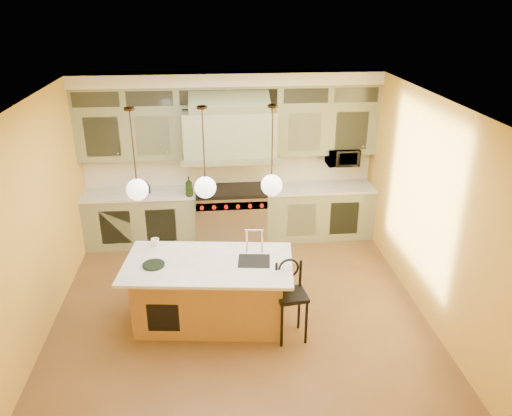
{
  "coord_description": "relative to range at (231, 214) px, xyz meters",
  "views": [
    {
      "loc": [
        -0.32,
        -5.85,
        4.06
      ],
      "look_at": [
        0.3,
        0.7,
        1.21
      ],
      "focal_mm": 35.0,
      "sensor_mm": 36.0,
      "label": 1
    }
  ],
  "objects": [
    {
      "name": "wall_left",
      "position": [
        -2.5,
        -2.14,
        0.96
      ],
      "size": [
        0.0,
        5.0,
        5.0
      ],
      "primitive_type": "plane",
      "rotation": [
        1.57,
        0.0,
        1.57
      ],
      "color": "gold",
      "rests_on": "ground"
    },
    {
      "name": "range",
      "position": [
        0.0,
        0.0,
        0.0
      ],
      "size": [
        1.2,
        0.74,
        0.96
      ],
      "color": "silver",
      "rests_on": "floor"
    },
    {
      "name": "back_cabinetry",
      "position": [
        0.0,
        0.09,
        0.94
      ],
      "size": [
        5.0,
        0.77,
        2.9
      ],
      "color": "gray",
      "rests_on": "floor"
    },
    {
      "name": "wall_right",
      "position": [
        2.5,
        -2.14,
        0.96
      ],
      "size": [
        0.0,
        5.0,
        5.0
      ],
      "primitive_type": "plane",
      "rotation": [
        1.57,
        0.0,
        -1.57
      ],
      "color": "gold",
      "rests_on": "ground"
    },
    {
      "name": "counter_stool",
      "position": [
        0.6,
        -2.81,
        0.11
      ],
      "size": [
        0.41,
        0.41,
        1.05
      ],
      "rotation": [
        0.0,
        0.0,
        0.12
      ],
      "color": "black",
      "rests_on": "floor"
    },
    {
      "name": "oil_bottle_a",
      "position": [
        -0.7,
        -0.22,
        0.62
      ],
      "size": [
        0.14,
        0.14,
        0.34
      ],
      "primitive_type": "imported",
      "rotation": [
        0.0,
        0.0,
        0.05
      ],
      "color": "black",
      "rests_on": "back_cabinetry"
    },
    {
      "name": "pendant_left",
      "position": [
        -1.2,
        -2.39,
        1.46
      ],
      "size": [
        0.26,
        0.26,
        1.11
      ],
      "color": "#2D2319",
      "rests_on": "ceiling"
    },
    {
      "name": "cup",
      "position": [
        -1.11,
        -1.92,
        0.49
      ],
      "size": [
        0.13,
        0.13,
        0.1
      ],
      "primitive_type": "imported",
      "rotation": [
        0.0,
        0.0,
        -0.17
      ],
      "color": "white",
      "rests_on": "kitchen_island"
    },
    {
      "name": "wall_back",
      "position": [
        0.0,
        0.36,
        0.96
      ],
      "size": [
        5.0,
        0.0,
        5.0
      ],
      "primitive_type": "plane",
      "rotation": [
        1.57,
        0.0,
        0.0
      ],
      "color": "gold",
      "rests_on": "ground"
    },
    {
      "name": "oil_bottle_b",
      "position": [
        -1.41,
        0.01,
        0.55
      ],
      "size": [
        0.1,
        0.1,
        0.2
      ],
      "primitive_type": "imported",
      "rotation": [
        0.0,
        0.0,
        0.15
      ],
      "color": "black",
      "rests_on": "back_cabinetry"
    },
    {
      "name": "ceiling",
      "position": [
        0.0,
        -2.14,
        2.41
      ],
      "size": [
        5.0,
        5.0,
        0.0
      ],
      "primitive_type": "plane",
      "rotation": [
        3.14,
        0.0,
        0.0
      ],
      "color": "white",
      "rests_on": "wall_back"
    },
    {
      "name": "pendant_center",
      "position": [
        -0.4,
        -2.39,
        1.46
      ],
      "size": [
        0.26,
        0.26,
        1.11
      ],
      "color": "#2D2319",
      "rests_on": "ceiling"
    },
    {
      "name": "floor",
      "position": [
        0.0,
        -2.14,
        -0.49
      ],
      "size": [
        5.0,
        5.0,
        0.0
      ],
      "primitive_type": "plane",
      "color": "brown",
      "rests_on": "ground"
    },
    {
      "name": "fruit_bowl",
      "position": [
        -1.58,
        0.01,
        0.49
      ],
      "size": [
        0.29,
        0.29,
        0.07
      ],
      "primitive_type": "imported",
      "rotation": [
        0.0,
        0.0,
        -0.04
      ],
      "color": "white",
      "rests_on": "back_cabinetry"
    },
    {
      "name": "pendant_right",
      "position": [
        0.4,
        -2.39,
        1.46
      ],
      "size": [
        0.26,
        0.26,
        1.11
      ],
      "color": "#2D2319",
      "rests_on": "ceiling"
    },
    {
      "name": "microwave",
      "position": [
        1.95,
        0.11,
        0.96
      ],
      "size": [
        0.54,
        0.37,
        0.3
      ],
      "primitive_type": "imported",
      "color": "black",
      "rests_on": "back_cabinetry"
    },
    {
      "name": "wall_front",
      "position": [
        0.0,
        -4.64,
        0.96
      ],
      "size": [
        5.0,
        0.0,
        5.0
      ],
      "primitive_type": "plane",
      "rotation": [
        -1.57,
        0.0,
        0.0
      ],
      "color": "gold",
      "rests_on": "ground"
    },
    {
      "name": "kitchen_island",
      "position": [
        -0.39,
        -2.4,
        -0.01
      ],
      "size": [
        2.25,
        1.39,
        1.35
      ],
      "rotation": [
        0.0,
        0.0,
        -0.12
      ],
      "color": "#A3793A",
      "rests_on": "floor"
    }
  ]
}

